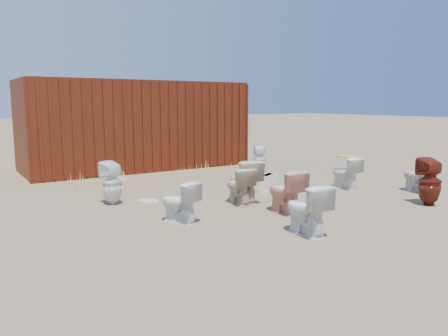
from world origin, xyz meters
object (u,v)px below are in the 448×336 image
toilet_front_a (179,202)px  toilet_back_yellowlid (345,173)px  toilet_front_e (418,175)px  loose_tank (268,183)px  toilet_back_beige_left (244,181)px  toilet_back_a (112,183)px  toilet_front_maroon (430,182)px  toilet_back_e (259,160)px  shipping_container (136,125)px  toilet_front_c (307,209)px  toilet_back_beige_right (239,186)px  toilet_front_pink (285,191)px

toilet_front_a → toilet_back_yellowlid: (4.20, 0.47, 0.02)m
toilet_front_e → loose_tank: size_ratio=1.39×
toilet_back_beige_left → toilet_back_a: bearing=-20.0°
toilet_front_e → toilet_back_yellowlid: toilet_front_e is taller
toilet_front_maroon → toilet_back_e: toilet_front_maroon is taller
toilet_back_a → shipping_container: bearing=-131.3°
toilet_back_yellowlid → toilet_front_maroon: bearing=94.2°
toilet_front_c → loose_tank: bearing=-115.3°
toilet_front_a → toilet_back_beige_right: size_ratio=0.96×
toilet_back_beige_right → loose_tank: size_ratio=1.36×
loose_tank → toilet_front_e: bearing=-65.4°
shipping_container → toilet_front_maroon: bearing=-70.2°
toilet_back_beige_right → toilet_back_e: (2.40, 2.53, 0.03)m
shipping_container → toilet_front_maroon: shipping_container is taller
toilet_back_beige_left → toilet_back_e: toilet_back_beige_left is taller
toilet_back_beige_right → toilet_front_pink: bearing=112.6°
toilet_back_beige_left → loose_tank: size_ratio=1.61×
toilet_front_a → toilet_back_beige_left: bearing=179.1°
shipping_container → toilet_back_beige_left: 5.35m
toilet_front_a → toilet_front_e: toilet_front_e is taller
shipping_container → toilet_front_e: 7.41m
toilet_back_beige_left → toilet_back_beige_right: toilet_back_beige_left is taller
toilet_back_e → loose_tank: bearing=94.3°
toilet_back_beige_right → toilet_back_yellowlid: toilet_back_yellowlid is taller
toilet_front_e → toilet_back_yellowlid: bearing=-37.2°
toilet_back_beige_right → toilet_back_yellowlid: size_ratio=0.99×
toilet_front_pink → toilet_back_beige_right: 1.00m
shipping_container → toilet_back_yellowlid: (2.55, -5.42, -0.86)m
toilet_back_yellowlid → loose_tank: 1.71m
toilet_front_c → loose_tank: 3.04m
toilet_front_pink → toilet_back_a: size_ratio=0.95×
toilet_front_e → toilet_back_beige_left: toilet_back_beige_left is taller
toilet_front_e → toilet_back_yellowlid: (-0.96, 1.06, -0.00)m
toilet_back_e → toilet_back_beige_right: bearing=83.9°
toilet_back_beige_right → toilet_front_a: bearing=26.9°
shipping_container → toilet_back_e: 3.70m
toilet_back_beige_left → toilet_front_pink: bearing=104.7°
shipping_container → toilet_front_c: (-0.45, -7.40, -0.84)m
toilet_front_a → toilet_back_yellowlid: bearing=165.4°
toilet_front_c → toilet_back_beige_left: size_ratio=0.91×
toilet_front_maroon → toilet_back_a: bearing=-13.4°
toilet_back_a → toilet_back_beige_right: bearing=133.5°
shipping_container → toilet_front_a: shipping_container is taller
toilet_back_a → toilet_back_yellowlid: size_ratio=1.14×
toilet_front_maroon → toilet_back_e: size_ratio=1.16×
toilet_front_maroon → loose_tank: toilet_front_maroon is taller
toilet_front_a → shipping_container: bearing=-126.6°
toilet_front_pink → toilet_back_beige_left: size_ratio=0.92×
toilet_front_maroon → toilet_front_c: bearing=22.2°
toilet_back_beige_right → toilet_back_e: size_ratio=0.93×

